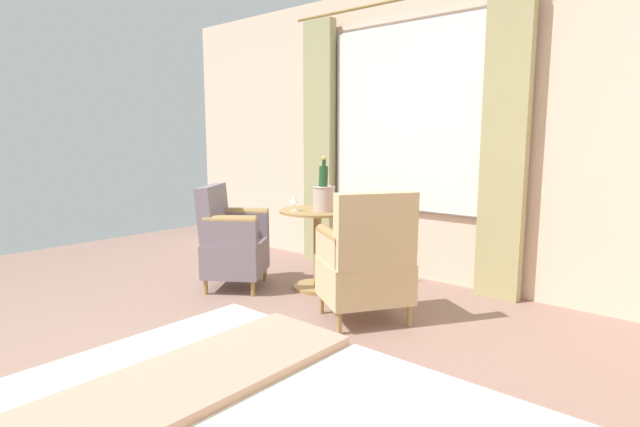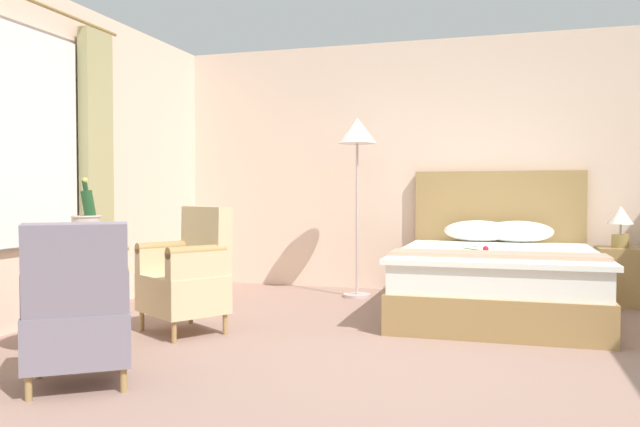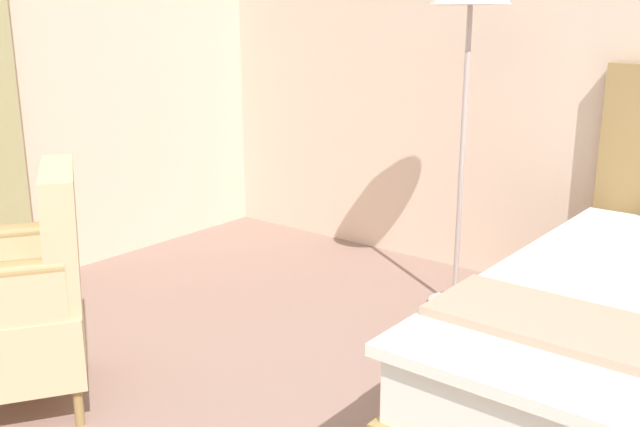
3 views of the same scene
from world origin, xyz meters
TOP-DOWN VIEW (x-y plane):
  - floor_lamp_brass at (-0.94, 2.42)m, footprint 0.39×0.39m
  - armchair_by_window at (-1.81, 0.48)m, footprint 0.77×0.75m

SIDE VIEW (x-z plane):
  - armchair_by_window at x=-1.81m, z-range -0.04..0.92m
  - floor_lamp_brass at x=-0.94m, z-range 0.67..2.49m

